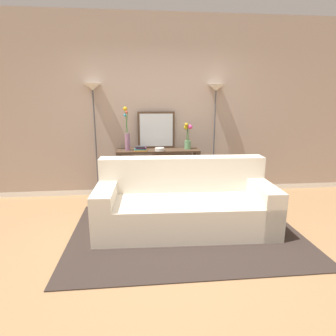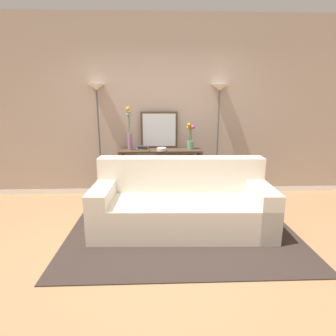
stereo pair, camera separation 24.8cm
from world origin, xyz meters
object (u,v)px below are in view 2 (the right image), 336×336
Objects in this scene: vase_tall_flowers at (130,135)px; book_row_under_console at (136,194)px; wall_mirror at (159,130)px; floor_lamp_right at (219,109)px; couch at (181,205)px; vase_short_flowers at (190,137)px; console_table at (161,165)px; fruit_bowl at (162,149)px; floor_lamp_left at (98,109)px; book_stack at (143,149)px.

vase_tall_flowers is 1.02m from book_row_under_console.
wall_mirror is at bearing 21.47° from book_row_under_console.
couch is at bearing -118.44° from floor_lamp_right.
vase_short_flowers is at bearing -166.97° from floor_lamp_right.
console_table is 0.58m from wall_mirror.
fruit_bowl reaches higher than console_table.
floor_lamp_left reaches higher than wall_mirror.
vase_short_flowers is (0.52, -0.13, -0.10)m from wall_mirror.
floor_lamp_right is 12.11× the size of fruit_bowl.
floor_lamp_left reaches higher than book_stack.
vase_short_flowers reaches higher than console_table.
wall_mirror is at bearing 166.18° from vase_short_flowers.
console_table is 1.34m from floor_lamp_right.
floor_lamp_right is at bearing -0.00° from floor_lamp_left.
wall_mirror is (-0.02, 0.16, 0.56)m from console_table.
book_stack is at bearing -24.40° from vase_tall_flowers.
console_table is 0.67m from book_row_under_console.
console_table is 0.72× the size of floor_lamp_right.
vase_short_flowers is 0.81m from book_stack.
book_stack reaches higher than console_table.
book_row_under_console is at bearing -158.53° from wall_mirror.
vase_tall_flowers is (-0.48, -0.17, -0.06)m from wall_mirror.
couch is 1.61m from wall_mirror.
book_stack reaches higher than book_row_under_console.
vase_tall_flowers is 3.32× the size of book_stack.
console_table is at bearing -7.82° from floor_lamp_left.
vase_short_flowers reaches higher than book_stack.
book_row_under_console is (0.08, 0.01, -1.02)m from vase_tall_flowers.
vase_tall_flowers is at bearing 168.29° from fruit_bowl.
floor_lamp_right is 1.54m from vase_tall_flowers.
floor_lamp_left is 8.93× the size of book_stack.
book_stack is (-0.78, -0.14, -0.17)m from vase_short_flowers.
wall_mirror is 0.47m from book_stack.
fruit_bowl is at bearing -82.75° from wall_mirror.
book_row_under_console is at bearing -178.11° from vase_short_flowers.
book_row_under_console is (-0.43, 0.12, -0.80)m from fruit_bowl.
wall_mirror is at bearing 96.53° from console_table.
floor_lamp_right is 1.99m from book_row_under_console.
vase_short_flowers reaches higher than couch.
floor_lamp_left is 6.95× the size of book_row_under_console.
couch reaches higher than console_table.
couch is 1.60m from vase_tall_flowers.
couch reaches higher than book_row_under_console.
vase_tall_flowers reaches higher than couch.
fruit_bowl reaches higher than book_row_under_console.
floor_lamp_right reaches higher than couch.
console_table is at bearing 101.90° from couch.
wall_mirror is 0.39m from fruit_bowl.
console_table is 3.09× the size of vase_short_flowers.
fruit_bowl is (-0.48, -0.15, -0.18)m from vase_short_flowers.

